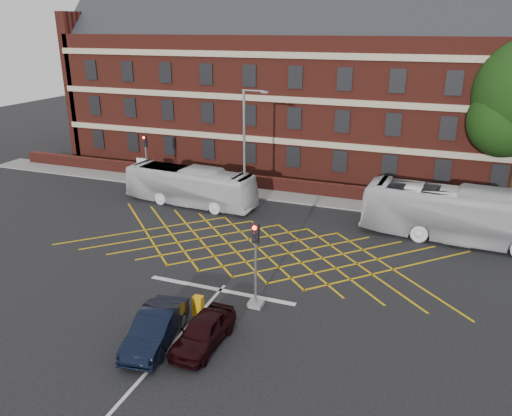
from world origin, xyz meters
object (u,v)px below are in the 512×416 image
(bus_left, at_px, (190,186))
(direction_signs, at_px, (143,167))
(car_navy, at_px, (156,328))
(street_lamp, at_px, (245,171))
(car_maroon, at_px, (203,331))
(traffic_light_far, at_px, (147,165))
(bus_right, at_px, (464,215))
(utility_cabinet, at_px, (198,306))
(traffic_light_near, at_px, (256,273))

(bus_left, bearing_deg, direction_signs, 65.87)
(car_navy, bearing_deg, street_lamp, 89.81)
(bus_left, relative_size, car_maroon, 2.66)
(car_maroon, relative_size, direction_signs, 1.77)
(car_maroon, xyz_separation_m, traffic_light_far, (-14.45, 18.59, 1.10))
(traffic_light_far, bearing_deg, street_lamp, -14.54)
(bus_right, relative_size, car_navy, 2.81)
(utility_cabinet, bearing_deg, traffic_light_near, 37.84)
(traffic_light_far, distance_m, street_lamp, 10.32)
(traffic_light_near, height_order, street_lamp, street_lamp)
(bus_right, height_order, traffic_light_near, traffic_light_near)
(car_navy, height_order, direction_signs, direction_signs)
(traffic_light_near, bearing_deg, traffic_light_far, 135.94)
(car_maroon, relative_size, utility_cabinet, 3.95)
(traffic_light_near, bearing_deg, car_maroon, -104.17)
(bus_left, distance_m, utility_cabinet, 15.63)
(car_navy, bearing_deg, traffic_light_near, 46.93)
(street_lamp, distance_m, direction_signs, 11.33)
(traffic_light_near, xyz_separation_m, utility_cabinet, (-2.20, -1.71, -1.27))
(bus_right, xyz_separation_m, car_maroon, (-10.23, -15.50, -1.06))
(car_navy, distance_m, traffic_light_far, 22.90)
(bus_right, distance_m, traffic_light_far, 24.87)
(car_maroon, bearing_deg, traffic_light_far, 129.74)
(bus_left, height_order, bus_right, bus_right)
(bus_left, relative_size, bus_right, 0.84)
(traffic_light_far, height_order, street_lamp, street_lamp)
(bus_right, relative_size, utility_cabinet, 12.54)
(traffic_light_near, relative_size, direction_signs, 1.94)
(bus_left, relative_size, traffic_light_near, 2.42)
(direction_signs, bearing_deg, car_maroon, -51.51)
(car_maroon, bearing_deg, bus_right, 58.45)
(car_maroon, bearing_deg, utility_cabinet, 124.36)
(direction_signs, bearing_deg, traffic_light_far, -36.96)
(street_lamp, bearing_deg, utility_cabinet, -76.92)
(car_navy, distance_m, utility_cabinet, 2.67)
(car_navy, height_order, street_lamp, street_lamp)
(bus_left, height_order, traffic_light_far, traffic_light_far)
(car_maroon, xyz_separation_m, utility_cabinet, (-1.27, 1.99, -0.17))
(traffic_light_near, bearing_deg, car_navy, -124.08)
(direction_signs, distance_m, utility_cabinet, 22.22)
(street_lamp, bearing_deg, car_maroon, -74.22)
(car_maroon, relative_size, traffic_light_far, 0.91)
(bus_left, relative_size, street_lamp, 1.19)
(car_maroon, bearing_deg, car_navy, -161.76)
(bus_left, relative_size, traffic_light_far, 2.42)
(bus_right, distance_m, car_maroon, 18.60)
(direction_signs, bearing_deg, utility_cabinet, -50.87)
(car_navy, distance_m, car_maroon, 2.04)
(car_navy, relative_size, traffic_light_far, 1.03)
(traffic_light_far, bearing_deg, car_maroon, -52.14)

